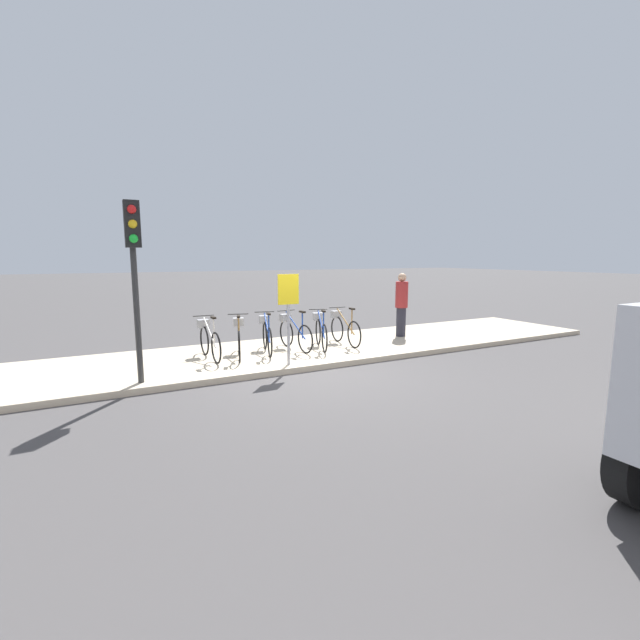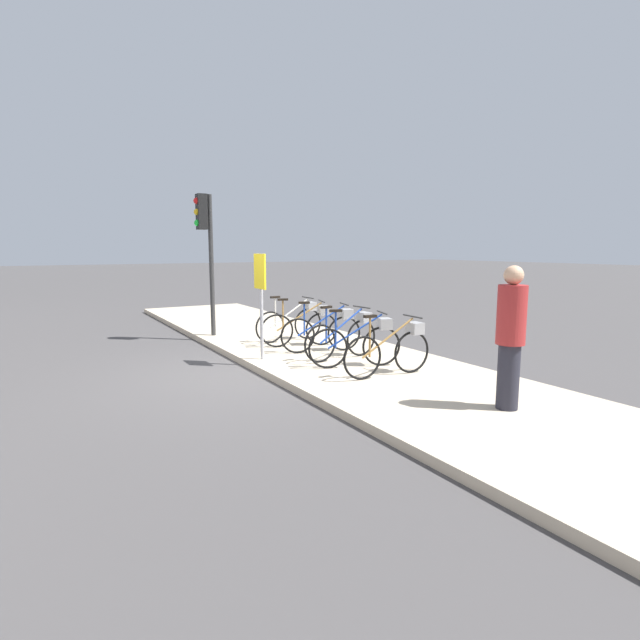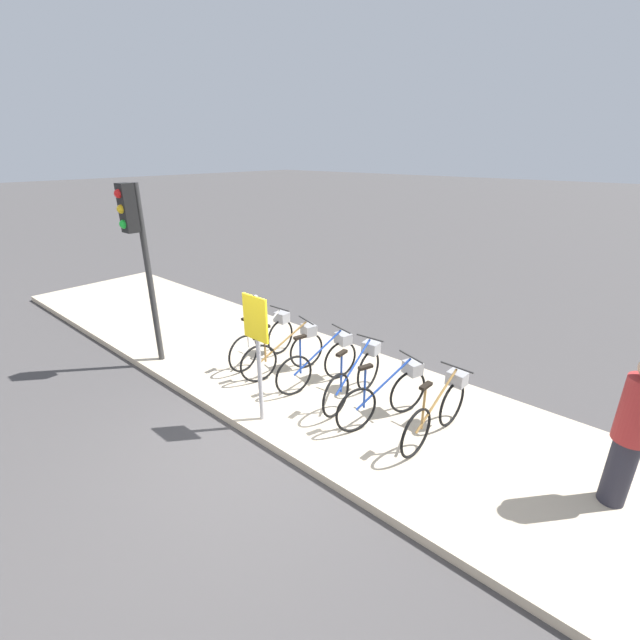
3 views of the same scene
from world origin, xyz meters
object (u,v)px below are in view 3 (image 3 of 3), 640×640
at_px(parked_bicycle_5, 439,408).
at_px(parked_bicycle_4, 389,392).
at_px(parked_bicycle_1, 288,350).
at_px(sign_post, 257,338).
at_px(parked_bicycle_0, 266,338).
at_px(pedestrian, 632,430).
at_px(traffic_light, 136,238).
at_px(parked_bicycle_3, 357,374).
at_px(parked_bicycle_2, 323,360).

bearing_deg(parked_bicycle_5, parked_bicycle_4, -171.74).
bearing_deg(parked_bicycle_1, sign_post, -61.23).
relative_size(parked_bicycle_5, sign_post, 0.85).
distance_m(parked_bicycle_0, pedestrian, 5.33).
xyz_separation_m(parked_bicycle_0, traffic_light, (-1.48, -1.36, 1.79)).
relative_size(parked_bicycle_4, traffic_light, 0.49).
height_order(parked_bicycle_3, parked_bicycle_5, same).
distance_m(parked_bicycle_2, parked_bicycle_4, 1.33).
bearing_deg(pedestrian, parked_bicycle_1, -176.89).
xyz_separation_m(parked_bicycle_1, pedestrian, (4.66, 0.25, 0.49)).
distance_m(parked_bicycle_1, parked_bicycle_3, 1.36).
bearing_deg(traffic_light, parked_bicycle_4, 16.54).
bearing_deg(sign_post, parked_bicycle_5, 31.88).
relative_size(parked_bicycle_1, parked_bicycle_4, 1.01).
xyz_separation_m(parked_bicycle_1, parked_bicycle_3, (1.35, 0.09, 0.00)).
bearing_deg(parked_bicycle_3, parked_bicycle_0, 179.96).
bearing_deg(traffic_light, parked_bicycle_2, 25.96).
bearing_deg(parked_bicycle_5, sign_post, -148.12).
bearing_deg(traffic_light, pedestrian, 12.65).
height_order(parked_bicycle_4, parked_bicycle_5, same).
height_order(parked_bicycle_2, parked_bicycle_3, same).
distance_m(parked_bicycle_2, parked_bicycle_3, 0.67).
xyz_separation_m(parked_bicycle_1, parked_bicycle_2, (0.68, 0.09, 0.00)).
relative_size(parked_bicycle_2, parked_bicycle_3, 0.98).
bearing_deg(parked_bicycle_2, sign_post, -90.73).
bearing_deg(sign_post, parked_bicycle_2, 89.27).
height_order(parked_bicycle_3, traffic_light, traffic_light).
xyz_separation_m(parked_bicycle_2, sign_post, (-0.02, -1.31, 0.83)).
bearing_deg(parked_bicycle_5, traffic_light, -164.63).
bearing_deg(parked_bicycle_1, parked_bicycle_0, 171.80).
distance_m(parked_bicycle_1, parked_bicycle_5, 2.71).
bearing_deg(parked_bicycle_3, parked_bicycle_1, -176.16).
height_order(traffic_light, sign_post, traffic_light).
relative_size(parked_bicycle_1, traffic_light, 0.49).
relative_size(parked_bicycle_1, parked_bicycle_2, 0.99).
distance_m(parked_bicycle_1, pedestrian, 4.70).
bearing_deg(parked_bicycle_0, parked_bicycle_4, -2.96).
height_order(parked_bicycle_1, parked_bicycle_4, same).
relative_size(parked_bicycle_0, parked_bicycle_4, 1.04).
xyz_separation_m(parked_bicycle_3, sign_post, (-0.69, -1.30, 0.83)).
distance_m(parked_bicycle_5, traffic_light, 5.32).
relative_size(pedestrian, traffic_light, 0.56).
relative_size(parked_bicycle_2, pedestrian, 0.88).
distance_m(parked_bicycle_4, sign_post, 1.96).
bearing_deg(parked_bicycle_2, parked_bicycle_1, -172.08).
bearing_deg(parked_bicycle_3, parked_bicycle_2, 179.66).
height_order(parked_bicycle_0, parked_bicycle_4, same).
height_order(parked_bicycle_0, traffic_light, traffic_light).
bearing_deg(parked_bicycle_2, pedestrian, 2.27).
relative_size(parked_bicycle_4, pedestrian, 0.86).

